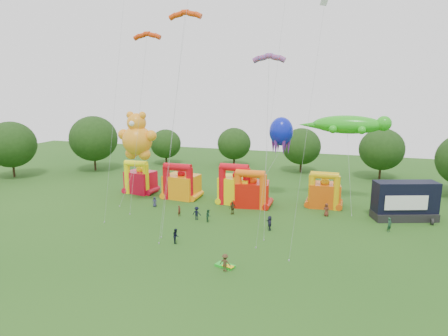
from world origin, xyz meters
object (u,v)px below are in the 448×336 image
(gecko_kite, at_px, (348,148))
(octopus_kite, at_px, (269,165))
(bouncy_castle_2, at_px, (236,188))
(spectator_4, at_px, (233,208))
(stage_trailer, at_px, (405,201))
(spectator_0, at_px, (155,202))
(bouncy_castle_0, at_px, (140,180))
(teddy_bear_kite, at_px, (135,149))

(gecko_kite, bearing_deg, octopus_kite, -172.67)
(bouncy_castle_2, distance_m, spectator_4, 5.93)
(gecko_kite, bearing_deg, stage_trailer, -28.58)
(octopus_kite, height_order, spectator_0, octopus_kite)
(bouncy_castle_0, distance_m, stage_trailer, 42.52)
(octopus_kite, bearing_deg, stage_trailer, -8.08)
(stage_trailer, xyz_separation_m, spectator_4, (-23.56, -5.26, -1.66))
(bouncy_castle_0, bearing_deg, stage_trailer, -2.03)
(stage_trailer, height_order, octopus_kite, octopus_kite)
(stage_trailer, height_order, teddy_bear_kite, teddy_bear_kite)
(gecko_kite, relative_size, octopus_kite, 1.03)
(teddy_bear_kite, xyz_separation_m, octopus_kite, (19.48, 7.83, -2.91))
(octopus_kite, xyz_separation_m, spectator_4, (-3.67, -8.08, -5.03))
(bouncy_castle_2, height_order, spectator_0, bouncy_castle_2)
(bouncy_castle_2, height_order, spectator_4, bouncy_castle_2)
(bouncy_castle_2, xyz_separation_m, octopus_kite, (4.73, 2.46, 3.47))
(octopus_kite, relative_size, spectator_0, 8.74)
(bouncy_castle_2, height_order, stage_trailer, bouncy_castle_2)
(bouncy_castle_0, xyz_separation_m, gecko_kite, (34.51, 2.85, 6.89))
(octopus_kite, bearing_deg, bouncy_castle_0, -176.66)
(bouncy_castle_2, relative_size, spectator_0, 4.27)
(teddy_bear_kite, height_order, spectator_0, teddy_bear_kite)
(spectator_4, bearing_deg, gecko_kite, 160.78)
(bouncy_castle_2, bearing_deg, spectator_0, -153.85)
(bouncy_castle_0, relative_size, stage_trailer, 0.65)
(bouncy_castle_0, distance_m, gecko_kite, 35.31)
(spectator_4, bearing_deg, stage_trailer, 141.68)
(gecko_kite, xyz_separation_m, spectator_4, (-15.57, -9.61, -8.19))
(stage_trailer, relative_size, spectator_0, 5.87)
(gecko_kite, height_order, spectator_4, gecko_kite)
(teddy_bear_kite, relative_size, octopus_kite, 1.08)
(spectator_0, bearing_deg, bouncy_castle_2, 4.62)
(teddy_bear_kite, bearing_deg, spectator_0, -5.42)
(teddy_bear_kite, distance_m, spectator_0, 8.74)
(stage_trailer, distance_m, gecko_kite, 11.20)
(bouncy_castle_2, xyz_separation_m, stage_trailer, (24.62, -0.36, 0.09))
(bouncy_castle_2, height_order, gecko_kite, gecko_kite)
(spectator_0, height_order, spectator_4, spectator_4)
(gecko_kite, xyz_separation_m, spectator_0, (-28.18, -9.66, -8.38))
(gecko_kite, bearing_deg, spectator_0, -161.08)
(octopus_kite, distance_m, spectator_4, 10.21)
(bouncy_castle_2, distance_m, teddy_bear_kite, 16.94)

